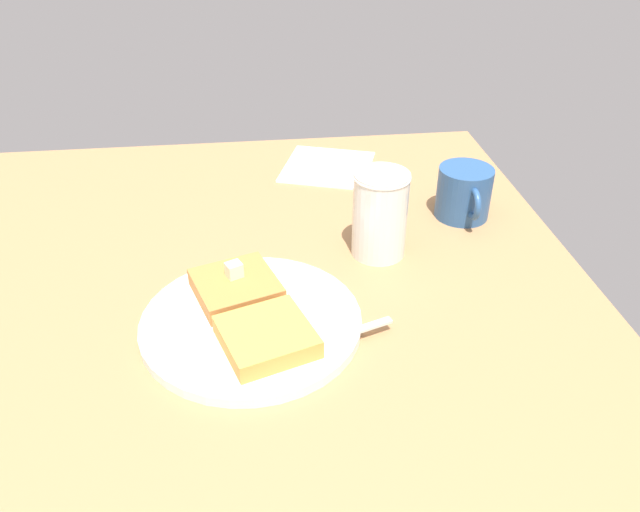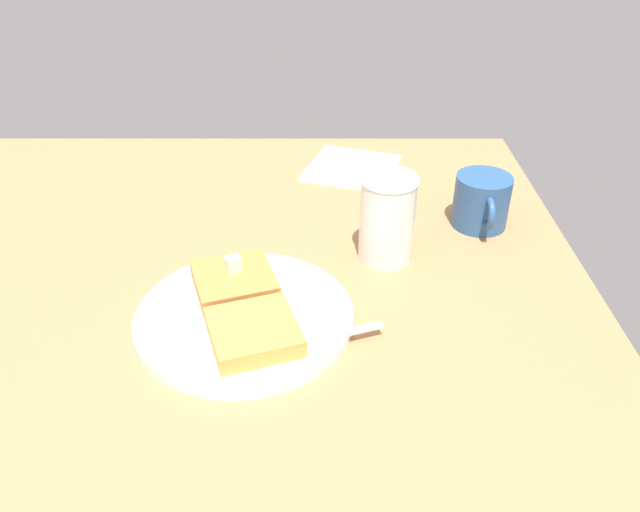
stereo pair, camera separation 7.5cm
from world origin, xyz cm
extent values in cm
cube|color=#A8784C|center=(0.00, 0.00, 0.95)|extent=(97.03, 97.03, 1.91)
cylinder|color=white|center=(5.42, 5.62, 2.54)|extent=(24.97, 24.97, 1.25)
torus|color=brown|center=(5.42, 5.62, 2.76)|extent=(24.97, 24.97, 0.80)
cube|color=#BE7C3C|center=(0.73, 4.03, 4.24)|extent=(11.58, 11.58, 2.15)
cube|color=gold|center=(10.10, 7.20, 4.24)|extent=(11.58, 11.58, 2.15)
cube|color=#F5E8C5|center=(0.30, 3.96, 6.20)|extent=(2.19, 2.28, 1.77)
cube|color=silver|center=(9.42, 16.42, 3.34)|extent=(4.14, 9.74, 0.36)
cube|color=silver|center=(11.52, 10.37, 3.34)|extent=(3.00, 3.37, 0.36)
cube|color=silver|center=(13.29, 7.81, 3.34)|extent=(1.36, 3.13, 0.36)
cube|color=silver|center=(12.77, 7.63, 3.34)|extent=(1.36, 3.13, 0.36)
cube|color=silver|center=(12.25, 7.45, 3.34)|extent=(1.36, 3.13, 0.36)
cube|color=silver|center=(11.73, 7.27, 3.34)|extent=(1.36, 3.13, 0.36)
cylinder|color=#36190B|center=(-8.26, 22.91, 5.40)|extent=(6.56, 6.56, 6.98)
cylinder|color=silver|center=(-8.26, 22.91, 7.74)|extent=(7.14, 7.14, 11.65)
torus|color=silver|center=(-8.26, 22.91, 13.11)|extent=(7.35, 7.35, 0.50)
cube|color=white|center=(-35.45, 19.63, 2.06)|extent=(18.52, 18.24, 0.30)
cylinder|color=#2A5185|center=(-16.77, 37.13, 5.68)|extent=(7.85, 7.85, 7.55)
torus|color=#2A5185|center=(-12.62, 37.13, 6.06)|extent=(4.67, 0.90, 4.67)
camera|label=1|loc=(60.86, 6.81, 47.50)|focal=35.00mm
camera|label=2|loc=(61.31, 14.29, 47.50)|focal=35.00mm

